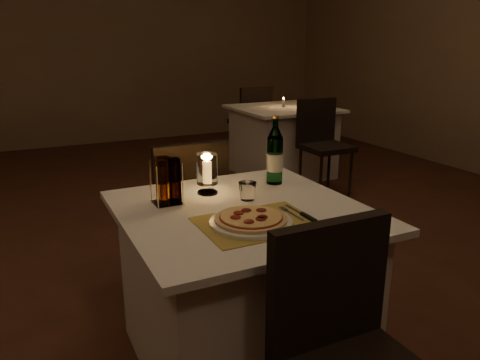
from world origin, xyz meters
name	(u,v)px	position (x,y,z in m)	size (l,w,h in m)	color
floor	(177,346)	(0.00, 0.00, -0.01)	(8.00, 10.00, 0.02)	#492517
wall_back	(51,35)	(0.00, 5.01, 1.50)	(8.00, 0.02, 3.00)	#83684C
main_table	(242,286)	(0.24, -0.23, 0.37)	(1.00, 1.00, 0.74)	white
chair_near	(346,340)	(0.24, -0.94, 0.55)	(0.42, 0.42, 0.90)	black
chair_far	(187,201)	(0.24, 0.49, 0.55)	(0.42, 0.42, 0.90)	black
placemat	(258,223)	(0.22, -0.41, 0.74)	(0.45, 0.34, 0.00)	#AA8F3B
plate	(251,222)	(0.19, -0.41, 0.75)	(0.32, 0.32, 0.01)	white
pizza	(251,218)	(0.19, -0.41, 0.77)	(0.28, 0.28, 0.02)	#D8B77F
fork	(290,213)	(0.39, -0.37, 0.75)	(0.02, 0.18, 0.00)	silver
knife	(305,215)	(0.42, -0.43, 0.75)	(0.02, 0.22, 0.01)	black
tumbler	(247,191)	(0.32, -0.14, 0.78)	(0.08, 0.08, 0.08)	white
water_bottle	(275,157)	(0.55, 0.03, 0.88)	(0.08, 0.08, 0.34)	#519760
hurricane_candle	(207,170)	(0.19, 0.03, 0.85)	(0.10, 0.10, 0.19)	white
cruet_caddy	(167,183)	(-0.02, -0.04, 0.84)	(0.12, 0.12, 0.21)	white
neighbor_table_right	(282,141)	(2.03, 2.42, 0.37)	(1.00, 1.00, 0.74)	white
neighbor_chair_ra	(321,137)	(2.03, 1.71, 0.55)	(0.42, 0.42, 0.90)	black
neighbor_chair_rb	(253,116)	(2.03, 3.13, 0.55)	(0.42, 0.42, 0.90)	black
neighbor_candle_right	(283,103)	(2.03, 2.42, 0.79)	(0.03, 0.03, 0.11)	white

